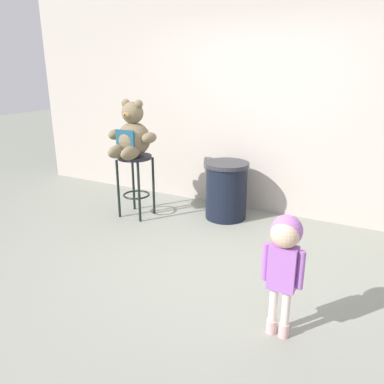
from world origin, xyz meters
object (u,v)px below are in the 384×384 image
(bar_stool_with_teddy, at_px, (135,173))
(trash_bin, at_px, (226,190))
(child_walking, at_px, (284,251))
(teddy_bear, at_px, (132,136))

(bar_stool_with_teddy, distance_m, trash_bin, 1.17)
(child_walking, bearing_deg, trash_bin, 34.15)
(teddy_bear, xyz_separation_m, trash_bin, (1.05, 0.50, -0.68))
(teddy_bear, bearing_deg, child_walking, -31.67)
(bar_stool_with_teddy, relative_size, trash_bin, 1.10)
(child_walking, bearing_deg, bar_stool_with_teddy, 59.11)
(bar_stool_with_teddy, xyz_separation_m, trash_bin, (1.05, 0.47, -0.21))
(teddy_bear, xyz_separation_m, child_walking, (2.28, -1.41, -0.38))
(bar_stool_with_teddy, bearing_deg, teddy_bear, -90.00)
(teddy_bear, distance_m, child_walking, 2.71)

